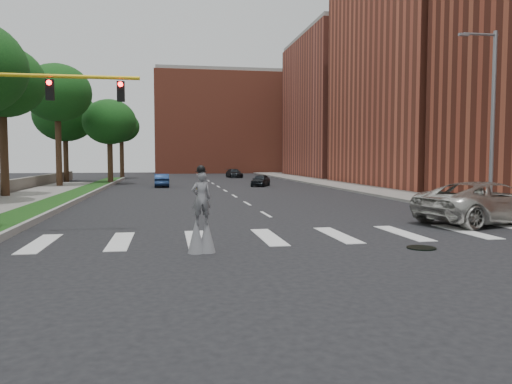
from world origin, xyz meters
The scene contains 20 objects.
ground_plane centered at (0.00, 0.00, 0.00)m, with size 160.00×160.00×0.00m, color black.
grass_median centered at (-11.50, 20.00, 0.12)m, with size 2.00×60.00×0.25m, color #143B11.
median_curb centered at (-10.45, 20.00, 0.14)m, with size 0.20×60.00×0.28m, color gray.
sidewalk_right centered at (12.50, 25.00, 0.09)m, with size 5.00×90.00×0.18m, color slate.
manhole centered at (3.00, -2.00, 0.02)m, with size 0.90×0.90×0.04m, color black.
building_mid centered at (22.00, 30.00, 12.00)m, with size 16.00×22.00×24.00m, color #A24933.
building_far centered at (22.00, 54.00, 10.00)m, with size 16.00×22.00×20.00m, color #A04B3B.
building_backdrop centered at (6.00, 78.00, 9.00)m, with size 26.00×14.00×18.00m, color #A24933.
streetlight centered at (10.90, 6.00, 4.90)m, with size 2.05×0.20×9.00m.
traffic_signal centered at (-9.78, 3.00, 4.15)m, with size 5.30×0.23×6.20m.
stilt_performer centered at (-3.84, -1.50, 0.98)m, with size 0.84×0.57×2.62m.
suv_crossing centered at (8.78, 3.00, 0.91)m, with size 3.01×6.52×1.81m, color #BCB9B1.
car_near centered at (4.16, 31.83, 0.59)m, with size 1.40×3.48×1.18m, color black.
car_mid centered at (-5.43, 32.50, 0.64)m, with size 1.35×3.87×1.27m, color #152649.
car_far centered at (4.31, 52.85, 0.61)m, with size 1.70×4.19×1.22m, color black.
tree_3 centered at (-15.99, 20.80, 8.00)m, with size 5.79×5.79×10.52m.
tree_4 centered at (-14.93, 33.23, 8.82)m, with size 6.33×6.33×11.56m.
tree_5 centered at (-16.24, 43.45, 7.60)m, with size 7.01×7.01×10.61m.
tree_6 centered at (-10.75, 37.77, 6.49)m, with size 5.51×5.51×8.88m.
tree_7 centered at (-10.85, 52.45, 6.83)m, with size 4.78×4.78×8.94m.
Camera 1 is at (-4.81, -16.33, 2.86)m, focal length 35.00 mm.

